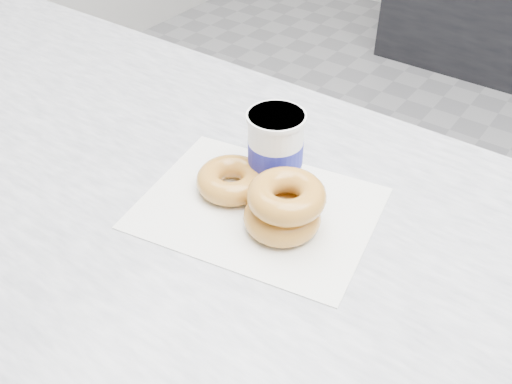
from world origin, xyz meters
TOP-DOWN VIEW (x-y plane):
  - wax_paper at (-0.35, -0.57)m, footprint 0.38×0.32m
  - donut_single at (-0.41, -0.56)m, footprint 0.12×0.12m
  - donut_stack at (-0.30, -0.58)m, footprint 0.16×0.16m
  - coffee_cup at (-0.37, -0.50)m, footprint 0.11×0.11m

SIDE VIEW (x-z plane):
  - wax_paper at x=-0.35m, z-range 0.90..0.90m
  - donut_single at x=-0.41m, z-range 0.90..0.94m
  - donut_stack at x=-0.30m, z-range 0.90..0.98m
  - coffee_cup at x=-0.37m, z-range 0.90..1.02m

